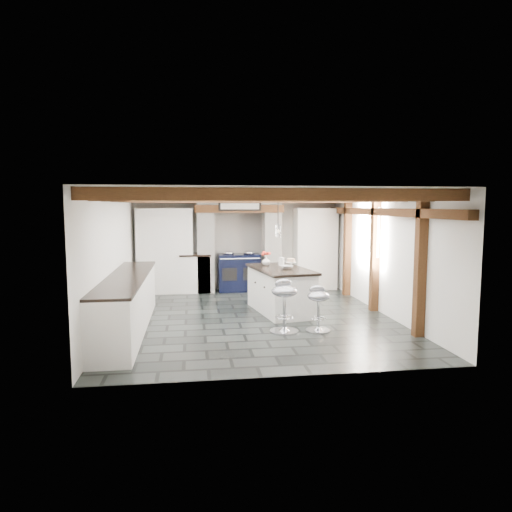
{
  "coord_description": "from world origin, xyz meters",
  "views": [
    {
      "loc": [
        -1.12,
        -8.25,
        2.08
      ],
      "look_at": [
        0.1,
        0.4,
        1.1
      ],
      "focal_mm": 32.0,
      "sensor_mm": 36.0,
      "label": 1
    }
  ],
  "objects": [
    {
      "name": "kitchen_island",
      "position": [
        0.58,
        0.35,
        0.44
      ],
      "size": [
        1.19,
        1.87,
        1.15
      ],
      "rotation": [
        0.0,
        0.0,
        0.17
      ],
      "color": "white",
      "rests_on": "ground"
    },
    {
      "name": "bar_stool_near",
      "position": [
        0.92,
        -1.1,
        0.47
      ],
      "size": [
        0.41,
        0.41,
        0.76
      ],
      "rotation": [
        0.0,
        0.0,
        -0.12
      ],
      "color": "silver",
      "rests_on": "ground"
    },
    {
      "name": "range_cooker",
      "position": [
        0.0,
        2.68,
        0.47
      ],
      "size": [
        1.0,
        0.63,
        0.99
      ],
      "color": "black",
      "rests_on": "ground"
    },
    {
      "name": "bar_stool_far",
      "position": [
        0.36,
        -1.07,
        0.54
      ],
      "size": [
        0.52,
        0.52,
        0.87
      ],
      "rotation": [
        0.0,
        0.0,
        0.24
      ],
      "color": "silver",
      "rests_on": "ground"
    },
    {
      "name": "ground",
      "position": [
        0.0,
        0.0,
        0.0
      ],
      "size": [
        6.0,
        6.0,
        0.0
      ],
      "primitive_type": "plane",
      "color": "black",
      "rests_on": "ground"
    },
    {
      "name": "room_shell",
      "position": [
        -0.61,
        1.42,
        1.07
      ],
      "size": [
        6.0,
        6.03,
        6.0
      ],
      "color": "white",
      "rests_on": "ground"
    }
  ]
}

